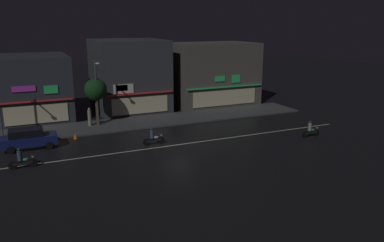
# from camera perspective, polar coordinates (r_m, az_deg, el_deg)

# --- Properties ---
(ground_plane) EXTENTS (140.00, 140.00, 0.00)m
(ground_plane) POSITION_cam_1_polar(r_m,az_deg,el_deg) (32.31, -2.08, -3.56)
(ground_plane) COLOR black
(lane_divider_stripe) EXTENTS (33.11, 0.16, 0.01)m
(lane_divider_stripe) POSITION_cam_1_polar(r_m,az_deg,el_deg) (32.31, -2.08, -3.55)
(lane_divider_stripe) COLOR beige
(lane_divider_stripe) RESTS_ON ground
(sidewalk_far) EXTENTS (34.86, 4.98, 0.14)m
(sidewalk_far) POSITION_cam_1_polar(r_m,az_deg,el_deg) (39.84, -6.61, -0.07)
(sidewalk_far) COLOR #424447
(sidewalk_far) RESTS_ON ground
(storefront_left_block) EXTENTS (10.41, 7.11, 7.58)m
(storefront_left_block) POSITION_cam_1_polar(r_m,az_deg,el_deg) (48.50, 2.99, 7.07)
(storefront_left_block) COLOR #56514C
(storefront_left_block) RESTS_ON ground
(storefront_center_block) EXTENTS (7.31, 9.12, 6.67)m
(storefront_center_block) POSITION_cam_1_polar(r_m,az_deg,el_deg) (44.31, -22.61, 4.69)
(storefront_center_block) COLOR #2D333D
(storefront_center_block) RESTS_ON ground
(storefront_right_block) EXTENTS (7.79, 8.81, 8.11)m
(storefront_right_block) POSITION_cam_1_polar(r_m,az_deg,el_deg) (45.52, -9.39, 6.75)
(storefront_right_block) COLOR #383A3F
(storefront_right_block) RESTS_ON ground
(streetlamp_mid) EXTENTS (0.44, 1.64, 6.37)m
(streetlamp_mid) POSITION_cam_1_polar(r_m,az_deg,el_deg) (38.00, -13.97, 4.87)
(streetlamp_mid) COLOR #47494C
(streetlamp_mid) RESTS_ON sidewalk_far
(pedestrian_on_sidewalk) EXTENTS (0.35, 0.35, 1.78)m
(pedestrian_on_sidewalk) POSITION_cam_1_polar(r_m,az_deg,el_deg) (38.86, -14.98, 0.53)
(pedestrian_on_sidewalk) COLOR gray
(pedestrian_on_sidewalk) RESTS_ON sidewalk_far
(street_tree) EXTENTS (2.18, 2.18, 4.61)m
(street_tree) POSITION_cam_1_polar(r_m,az_deg,el_deg) (38.63, -14.15, 4.54)
(street_tree) COLOR #473323
(street_tree) RESTS_ON sidewalk_far
(parked_car_near_kerb) EXTENTS (4.30, 1.98, 1.67)m
(parked_car_near_kerb) POSITION_cam_1_polar(r_m,az_deg,el_deg) (33.84, -23.16, -2.37)
(parked_car_near_kerb) COLOR navy
(parked_car_near_kerb) RESTS_ON ground
(motorcycle_lead) EXTENTS (1.90, 0.60, 1.52)m
(motorcycle_lead) POSITION_cam_1_polar(r_m,az_deg,el_deg) (32.26, -5.80, -2.47)
(motorcycle_lead) COLOR black
(motorcycle_lead) RESTS_ON ground
(motorcycle_following) EXTENTS (1.90, 0.60, 1.52)m
(motorcycle_following) POSITION_cam_1_polar(r_m,az_deg,el_deg) (29.53, -24.01, -5.30)
(motorcycle_following) COLOR black
(motorcycle_following) RESTS_ON ground
(motorcycle_opposite_lane) EXTENTS (1.90, 0.60, 1.52)m
(motorcycle_opposite_lane) POSITION_cam_1_polar(r_m,az_deg,el_deg) (35.93, 17.21, -1.30)
(motorcycle_opposite_lane) COLOR black
(motorcycle_opposite_lane) RESTS_ON ground
(traffic_cone) EXTENTS (0.36, 0.36, 0.55)m
(traffic_cone) POSITION_cam_1_polar(r_m,az_deg,el_deg) (35.45, -16.96, -2.10)
(traffic_cone) COLOR orange
(traffic_cone) RESTS_ON ground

